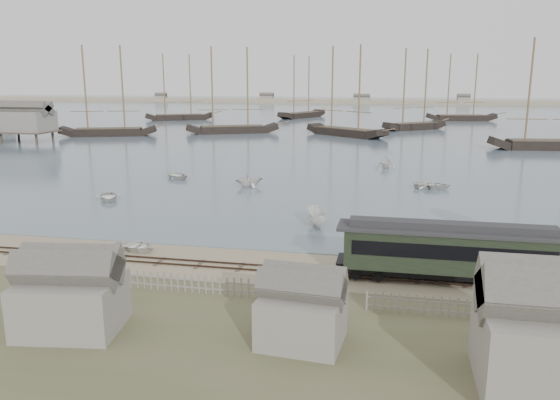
# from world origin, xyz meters

# --- Properties ---
(ground) EXTENTS (600.00, 600.00, 0.00)m
(ground) POSITION_xyz_m (0.00, 0.00, 0.00)
(ground) COLOR gray
(ground) RESTS_ON ground
(harbor_water) EXTENTS (600.00, 336.00, 0.06)m
(harbor_water) POSITION_xyz_m (0.00, 170.00, 0.03)
(harbor_water) COLOR #4B5A6B
(harbor_water) RESTS_ON ground
(rail_track) EXTENTS (120.00, 1.80, 0.16)m
(rail_track) POSITION_xyz_m (0.00, -2.00, 0.04)
(rail_track) COLOR #36251D
(rail_track) RESTS_ON ground
(picket_fence_west) EXTENTS (19.00, 0.10, 1.20)m
(picket_fence_west) POSITION_xyz_m (-6.50, -7.00, 0.00)
(picket_fence_west) COLOR gray
(picket_fence_west) RESTS_ON ground
(picket_fence_east) EXTENTS (15.00, 0.10, 1.20)m
(picket_fence_east) POSITION_xyz_m (12.50, -7.50, 0.00)
(picket_fence_east) COLOR gray
(picket_fence_east) RESTS_ON ground
(shed_left) EXTENTS (5.00, 4.00, 4.10)m
(shed_left) POSITION_xyz_m (-10.00, -13.00, 0.00)
(shed_left) COLOR gray
(shed_left) RESTS_ON ground
(shed_mid) EXTENTS (4.00, 3.50, 3.60)m
(shed_mid) POSITION_xyz_m (2.00, -12.00, 0.00)
(shed_mid) COLOR gray
(shed_mid) RESTS_ON ground
(shed_right) EXTENTS (6.00, 5.00, 5.10)m
(shed_right) POSITION_xyz_m (13.00, -14.00, 0.00)
(shed_right) COLOR gray
(shed_right) RESTS_ON ground
(far_spit) EXTENTS (500.00, 20.00, 1.80)m
(far_spit) POSITION_xyz_m (0.00, 250.00, 0.00)
(far_spit) COLOR tan
(far_spit) RESTS_ON ground
(passenger_coach) EXTENTS (14.26, 2.75, 3.46)m
(passenger_coach) POSITION_xyz_m (9.90, -2.00, 2.19)
(passenger_coach) COLOR black
(passenger_coach) RESTS_ON ground
(beached_dinghy) EXTENTS (3.42, 4.09, 0.73)m
(beached_dinghy) POSITION_xyz_m (-12.85, 0.11, 0.36)
(beached_dinghy) COLOR silver
(beached_dinghy) RESTS_ON ground
(rowboat_0) EXTENTS (4.73, 4.37, 0.80)m
(rowboat_0) POSITION_xyz_m (-23.61, 15.57, 0.46)
(rowboat_0) COLOR silver
(rowboat_0) RESTS_ON harbor_water
(rowboat_1) EXTENTS (4.33, 4.48, 1.81)m
(rowboat_1) POSITION_xyz_m (-10.71, 25.93, 0.97)
(rowboat_1) COLOR silver
(rowboat_1) RESTS_ON harbor_water
(rowboat_2) EXTENTS (4.23, 2.59, 1.53)m
(rowboat_2) POSITION_xyz_m (-0.30, 9.73, 0.83)
(rowboat_2) COLOR silver
(rowboat_2) RESTS_ON harbor_water
(rowboat_3) EXTENTS (3.31, 4.43, 0.88)m
(rowboat_3) POSITION_xyz_m (10.91, 28.98, 0.50)
(rowboat_3) COLOR silver
(rowboat_3) RESTS_ON harbor_water
(rowboat_6) EXTENTS (4.66, 4.87, 0.82)m
(rowboat_6) POSITION_xyz_m (-21.47, 29.36, 0.47)
(rowboat_6) COLOR silver
(rowboat_6) RESTS_ON harbor_water
(rowboat_7) EXTENTS (3.73, 3.32, 1.80)m
(rowboat_7) POSITION_xyz_m (5.28, 43.45, 0.96)
(rowboat_7) COLOR silver
(rowboat_7) RESTS_ON harbor_water
(schooner_0) EXTENTS (21.33, 11.57, 20.00)m
(schooner_0) POSITION_xyz_m (-56.72, 76.35, 10.06)
(schooner_0) COLOR black
(schooner_0) RESTS_ON harbor_water
(schooner_1) EXTENTS (21.73, 13.27, 20.00)m
(schooner_1) POSITION_xyz_m (-31.07, 87.92, 10.06)
(schooner_1) COLOR black
(schooner_1) RESTS_ON harbor_water
(schooner_2) EXTENTS (19.70, 16.64, 20.00)m
(schooner_2) POSITION_xyz_m (-4.22, 86.82, 10.06)
(schooner_2) COLOR black
(schooner_2) RESTS_ON harbor_water
(schooner_3) EXTENTS (16.37, 13.92, 20.00)m
(schooner_3) POSITION_xyz_m (11.43, 105.42, 10.06)
(schooner_3) COLOR black
(schooner_3) RESTS_ON harbor_water
(schooner_4) EXTENTS (21.74, 7.46, 20.00)m
(schooner_4) POSITION_xyz_m (34.40, 70.61, 10.06)
(schooner_4) COLOR black
(schooner_4) RESTS_ON harbor_water
(schooner_6) EXTENTS (20.36, 13.87, 20.00)m
(schooner_6) POSITION_xyz_m (-58.58, 123.64, 10.06)
(schooner_6) COLOR black
(schooner_6) RESTS_ON harbor_water
(schooner_7) EXTENTS (13.84, 21.01, 20.00)m
(schooner_7) POSITION_xyz_m (-23.15, 141.29, 10.06)
(schooner_7) COLOR black
(schooner_7) RESTS_ON harbor_water
(schooner_8) EXTENTS (21.15, 8.16, 20.00)m
(schooner_8) POSITION_xyz_m (26.50, 138.47, 10.06)
(schooner_8) COLOR black
(schooner_8) RESTS_ON harbor_water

